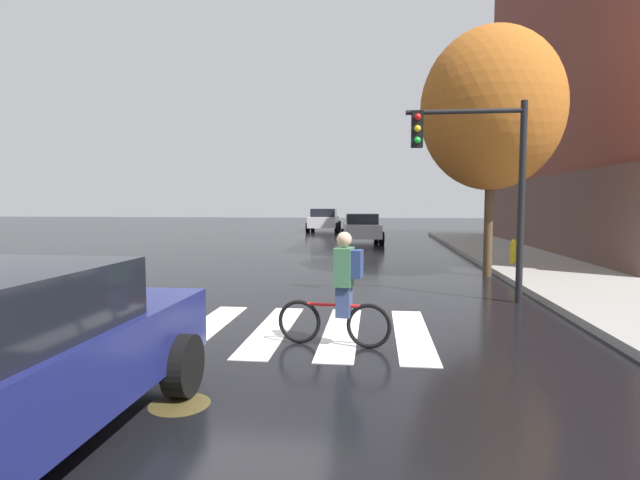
% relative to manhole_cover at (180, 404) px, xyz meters
% --- Properties ---
extents(ground_plane, '(120.00, 120.00, 0.00)m').
position_rel_manhole_cover_xyz_m(ground_plane, '(0.01, 3.06, -0.00)').
color(ground_plane, black).
extents(crosswalk_stripes, '(5.12, 3.24, 0.01)m').
position_rel_manhole_cover_xyz_m(crosswalk_stripes, '(0.34, 3.06, 0.00)').
color(crosswalk_stripes, silver).
rests_on(crosswalk_stripes, ground).
extents(manhole_cover, '(0.64, 0.64, 0.01)m').
position_rel_manhole_cover_xyz_m(manhole_cover, '(0.00, 0.00, 0.00)').
color(manhole_cover, '#473D1E').
rests_on(manhole_cover, ground).
extents(sedan_mid, '(2.40, 4.59, 1.54)m').
position_rel_manhole_cover_xyz_m(sedan_mid, '(1.29, 21.07, 0.79)').
color(sedan_mid, '#B7B7BC').
rests_on(sedan_mid, ground).
extents(sedan_far, '(2.33, 4.85, 1.67)m').
position_rel_manhole_cover_xyz_m(sedan_far, '(-1.70, 30.67, 0.86)').
color(sedan_far, silver).
rests_on(sedan_far, ground).
extents(cyclist, '(1.70, 0.39, 1.69)m').
position_rel_manhole_cover_xyz_m(cyclist, '(1.55, 2.26, 0.84)').
color(cyclist, black).
rests_on(cyclist, ground).
extents(traffic_light_near, '(2.47, 0.28, 4.20)m').
position_rel_manhole_cover_xyz_m(traffic_light_near, '(4.21, 5.83, 2.86)').
color(traffic_light_near, black).
rests_on(traffic_light_near, ground).
extents(fire_hydrant, '(0.33, 0.22, 0.78)m').
position_rel_manhole_cover_xyz_m(fire_hydrant, '(6.48, 11.60, 0.53)').
color(fire_hydrant, gold).
rests_on(fire_hydrant, sidewalk).
extents(street_tree_near, '(3.92, 3.92, 6.96)m').
position_rel_manhole_cover_xyz_m(street_tree_near, '(5.22, 9.56, 4.70)').
color(street_tree_near, '#4C3823').
rests_on(street_tree_near, ground).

